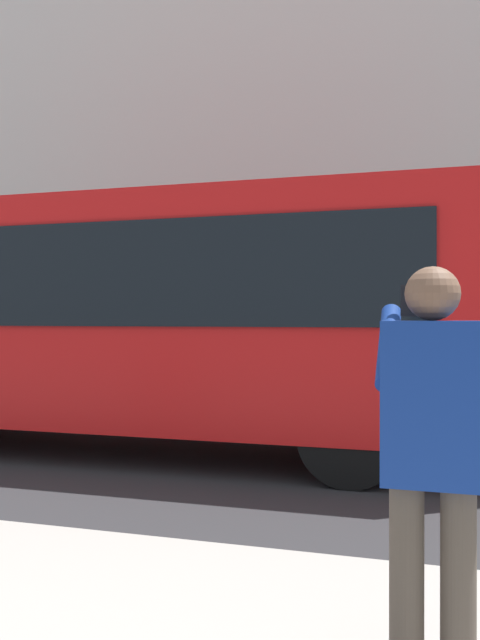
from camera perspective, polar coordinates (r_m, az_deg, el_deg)
The scene contains 4 objects.
ground_plane at distance 7.74m, azimuth 9.12°, elevation -12.02°, with size 60.00×60.00×0.00m, color #2B2B2D.
building_facade_far at distance 14.98m, azimuth 12.56°, elevation 17.09°, with size 28.00×1.55×12.00m.
red_bus at distance 8.19m, azimuth -10.82°, elevation 0.51°, with size 9.05×2.54×3.08m.
pedestrian_photographer at distance 2.74m, azimuth 16.87°, elevation -10.35°, with size 0.53×0.52×1.70m.
Camera 1 is at (-0.93, 7.51, 1.64)m, focal length 35.85 mm.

